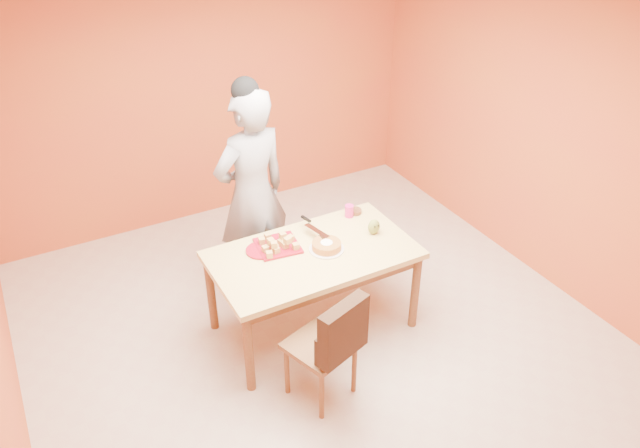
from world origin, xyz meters
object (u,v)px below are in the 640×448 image
egg_ornament (374,227)px  dining_chair (322,344)px  dining_table (313,262)px  person (252,195)px  sponge_cake (327,246)px  magenta_glass (349,211)px  pastry_platter (278,246)px  red_dinner_plate (262,250)px  checker_tin (355,211)px

egg_ornament → dining_chair: bearing=-164.8°
dining_table → person: person is taller
sponge_cake → magenta_glass: size_ratio=2.16×
pastry_platter → red_dinner_plate: bearing=176.5°
dining_table → sponge_cake: (0.11, -0.02, 0.13)m
sponge_cake → dining_table: bearing=170.7°
egg_ornament → pastry_platter: bearing=142.0°
person → sponge_cake: 0.84m
red_dinner_plate → egg_ornament: size_ratio=1.92×
dining_table → red_dinner_plate: (-0.35, 0.21, 0.10)m
egg_ornament → checker_tin: bearing=60.9°
sponge_cake → red_dinner_plate: bearing=153.5°
sponge_cake → person: bearing=110.7°
dining_table → person: 0.83m
checker_tin → pastry_platter: bearing=-169.6°
dining_chair → sponge_cake: size_ratio=4.07×
sponge_cake → egg_ornament: (0.45, 0.02, 0.03)m
dining_chair → egg_ornament: dining_chair is taller
pastry_platter → red_dinner_plate: pastry_platter is taller
dining_table → checker_tin: bearing=30.3°
dining_chair → person: size_ratio=0.50×
pastry_platter → checker_tin: checker_tin is taller
person → checker_tin: person is taller
pastry_platter → magenta_glass: bearing=9.7°
red_dinner_plate → sponge_cake: 0.51m
dining_table → egg_ornament: 0.59m
pastry_platter → egg_ornament: 0.80m
dining_table → dining_chair: dining_chair is taller
pastry_platter → red_dinner_plate: size_ratio=1.31×
pastry_platter → egg_ornament: egg_ornament is taller
pastry_platter → egg_ornament: size_ratio=2.51×
person → egg_ornament: person is taller
pastry_platter → sponge_cake: 0.39m
egg_ornament → checker_tin: (0.03, 0.35, -0.05)m
dining_chair → egg_ornament: size_ratio=7.26×
checker_tin → person: bearing=152.4°
magenta_glass → dining_table: bearing=-148.1°
dining_chair → sponge_cake: 0.85m
dining_chair → pastry_platter: 0.94m
egg_ornament → checker_tin: egg_ornament is taller
person → dining_chair: bearing=74.4°
person → checker_tin: size_ratio=16.81×
dining_table → dining_chair: 0.77m
pastry_platter → magenta_glass: magenta_glass is taller
dining_table → sponge_cake: size_ratio=6.89×
red_dinner_plate → egg_ornament: 0.94m
magenta_glass → checker_tin: bearing=17.6°
egg_ornament → sponge_cake: bearing=158.9°
person → pastry_platter: 0.58m
sponge_cake → checker_tin: bearing=37.1°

